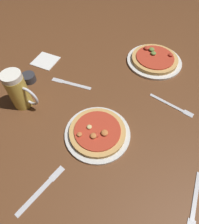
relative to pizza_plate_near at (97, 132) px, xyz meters
name	(u,v)px	position (x,y,z in m)	size (l,w,h in m)	color
ground_plane	(100,117)	(0.01, 0.10, -0.03)	(2.40, 2.40, 0.03)	brown
pizza_plate_near	(97,132)	(0.00, 0.00, 0.00)	(0.27, 0.27, 0.05)	silver
pizza_plate_far	(154,59)	(0.32, 0.47, 0.00)	(0.30, 0.30, 0.05)	silver
beer_mug_dark	(19,91)	(-0.34, 0.17, 0.07)	(0.14, 0.10, 0.18)	gold
ramekin_sauce	(29,78)	(-0.35, 0.32, 0.00)	(0.07, 0.07, 0.04)	#333338
napkin_folded	(45,61)	(-0.29, 0.48, -0.01)	(0.13, 0.12, 0.01)	white
fork_left	(172,105)	(0.35, 0.15, -0.01)	(0.18, 0.15, 0.01)	silver
knife_right	(41,190)	(-0.20, -0.22, -0.01)	(0.15, 0.18, 0.01)	silver
fork_spare	(195,202)	(0.33, -0.27, -0.01)	(0.11, 0.20, 0.01)	silver
knife_spare	(71,84)	(-0.13, 0.30, -0.01)	(0.21, 0.09, 0.01)	silver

